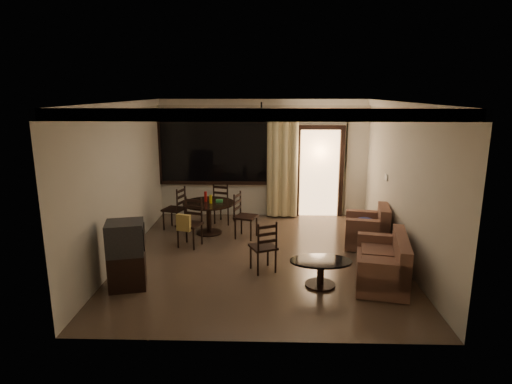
{
  "coord_description": "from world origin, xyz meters",
  "views": [
    {
      "loc": [
        0.12,
        -7.4,
        2.99
      ],
      "look_at": [
        -0.1,
        0.2,
        1.18
      ],
      "focal_mm": 30.0,
      "sensor_mm": 36.0,
      "label": 1
    }
  ],
  "objects_px": {
    "side_chair": "(263,256)",
    "coffee_table": "(321,269)",
    "sofa": "(385,265)",
    "dining_chair_north": "(224,211)",
    "dining_table": "(209,209)",
    "dining_chair_south": "(190,231)",
    "tv_cabinet": "(126,255)",
    "dining_chair_west": "(175,217)",
    "armchair": "(369,230)",
    "dining_chair_east": "(245,224)"
  },
  "relations": [
    {
      "from": "dining_chair_west",
      "to": "armchair",
      "type": "xyz_separation_m",
      "value": [
        4.03,
        -0.99,
        0.05
      ]
    },
    {
      "from": "armchair",
      "to": "side_chair",
      "type": "relative_size",
      "value": 1.04
    },
    {
      "from": "dining_table",
      "to": "dining_chair_east",
      "type": "height_order",
      "value": "dining_chair_east"
    },
    {
      "from": "dining_chair_west",
      "to": "coffee_table",
      "type": "distance_m",
      "value": 3.99
    },
    {
      "from": "sofa",
      "to": "dining_table",
      "type": "bearing_deg",
      "value": 154.54
    },
    {
      "from": "dining_table",
      "to": "tv_cabinet",
      "type": "distance_m",
      "value": 2.78
    },
    {
      "from": "tv_cabinet",
      "to": "sofa",
      "type": "bearing_deg",
      "value": -10.13
    },
    {
      "from": "coffee_table",
      "to": "side_chair",
      "type": "height_order",
      "value": "side_chair"
    },
    {
      "from": "dining_chair_north",
      "to": "armchair",
      "type": "xyz_separation_m",
      "value": [
        2.99,
        -1.48,
        0.05
      ]
    },
    {
      "from": "dining_chair_east",
      "to": "coffee_table",
      "type": "xyz_separation_m",
      "value": [
        1.29,
        -2.23,
        0.0
      ]
    },
    {
      "from": "dining_table",
      "to": "dining_chair_east",
      "type": "bearing_deg",
      "value": -18.42
    },
    {
      "from": "dining_chair_north",
      "to": "tv_cabinet",
      "type": "distance_m",
      "value": 3.57
    },
    {
      "from": "armchair",
      "to": "dining_table",
      "type": "bearing_deg",
      "value": 177.47
    },
    {
      "from": "armchair",
      "to": "coffee_table",
      "type": "height_order",
      "value": "armchair"
    },
    {
      "from": "dining_chair_north",
      "to": "tv_cabinet",
      "type": "height_order",
      "value": "tv_cabinet"
    },
    {
      "from": "coffee_table",
      "to": "dining_chair_south",
      "type": "bearing_deg",
      "value": 144.51
    },
    {
      "from": "dining_table",
      "to": "armchair",
      "type": "height_order",
      "value": "dining_table"
    },
    {
      "from": "armchair",
      "to": "dining_chair_south",
      "type": "bearing_deg",
      "value": -168.43
    },
    {
      "from": "tv_cabinet",
      "to": "side_chair",
      "type": "relative_size",
      "value": 1.18
    },
    {
      "from": "dining_table",
      "to": "dining_chair_north",
      "type": "relative_size",
      "value": 1.15
    },
    {
      "from": "dining_chair_west",
      "to": "tv_cabinet",
      "type": "xyz_separation_m",
      "value": [
        -0.12,
        -2.89,
        0.25
      ]
    },
    {
      "from": "sofa",
      "to": "dining_chair_north",
      "type": "bearing_deg",
      "value": 144.4
    },
    {
      "from": "armchair",
      "to": "coffee_table",
      "type": "distance_m",
      "value": 2.1
    },
    {
      "from": "side_chair",
      "to": "dining_chair_east",
      "type": "bearing_deg",
      "value": -101.0
    },
    {
      "from": "dining_chair_west",
      "to": "side_chair",
      "type": "bearing_deg",
      "value": 60.12
    },
    {
      "from": "dining_chair_south",
      "to": "armchair",
      "type": "height_order",
      "value": "dining_chair_south"
    },
    {
      "from": "dining_chair_west",
      "to": "coffee_table",
      "type": "bearing_deg",
      "value": 64.59
    },
    {
      "from": "armchair",
      "to": "side_chair",
      "type": "xyz_separation_m",
      "value": [
        -2.05,
        -1.22,
        -0.07
      ]
    },
    {
      "from": "dining_chair_west",
      "to": "tv_cabinet",
      "type": "height_order",
      "value": "tv_cabinet"
    },
    {
      "from": "dining_table",
      "to": "dining_chair_south",
      "type": "relative_size",
      "value": 1.15
    },
    {
      "from": "dining_table",
      "to": "dining_chair_north",
      "type": "bearing_deg",
      "value": 71.82
    },
    {
      "from": "dining_chair_east",
      "to": "tv_cabinet",
      "type": "height_order",
      "value": "tv_cabinet"
    },
    {
      "from": "dining_table",
      "to": "armchair",
      "type": "distance_m",
      "value": 3.32
    },
    {
      "from": "dining_table",
      "to": "sofa",
      "type": "distance_m",
      "value": 3.91
    },
    {
      "from": "dining_chair_east",
      "to": "dining_chair_north",
      "type": "xyz_separation_m",
      "value": [
        -0.55,
        1.01,
        0.0
      ]
    },
    {
      "from": "tv_cabinet",
      "to": "armchair",
      "type": "relative_size",
      "value": 1.13
    },
    {
      "from": "dining_chair_south",
      "to": "dining_chair_north",
      "type": "relative_size",
      "value": 1.0
    },
    {
      "from": "dining_chair_east",
      "to": "coffee_table",
      "type": "bearing_deg",
      "value": -131.58
    },
    {
      "from": "dining_table",
      "to": "dining_chair_west",
      "type": "relative_size",
      "value": 1.15
    },
    {
      "from": "dining_chair_north",
      "to": "side_chair",
      "type": "height_order",
      "value": "dining_chair_north"
    },
    {
      "from": "dining_table",
      "to": "coffee_table",
      "type": "relative_size",
      "value": 1.13
    },
    {
      "from": "tv_cabinet",
      "to": "side_chair",
      "type": "distance_m",
      "value": 2.22
    },
    {
      "from": "dining_chair_south",
      "to": "dining_chair_west",
      "type": "bearing_deg",
      "value": 134.3
    },
    {
      "from": "side_chair",
      "to": "coffee_table",
      "type": "bearing_deg",
      "value": 124.93
    },
    {
      "from": "dining_table",
      "to": "side_chair",
      "type": "relative_size",
      "value": 1.21
    },
    {
      "from": "dining_table",
      "to": "coffee_table",
      "type": "height_order",
      "value": "dining_table"
    },
    {
      "from": "dining_chair_south",
      "to": "tv_cabinet",
      "type": "bearing_deg",
      "value": -91.2
    },
    {
      "from": "dining_chair_south",
      "to": "armchair",
      "type": "relative_size",
      "value": 1.01
    },
    {
      "from": "coffee_table",
      "to": "side_chair",
      "type": "distance_m",
      "value": 1.05
    },
    {
      "from": "dining_chair_north",
      "to": "sofa",
      "type": "bearing_deg",
      "value": 151.09
    }
  ]
}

